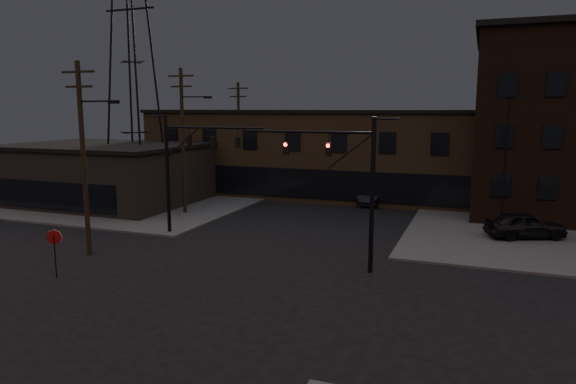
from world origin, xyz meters
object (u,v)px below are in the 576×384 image
object	(u,v)px
traffic_signal_far	(184,161)
parked_car_lot_b	(503,206)
traffic_signal_near	(351,177)
car_crossing	(375,195)
stop_sign	(54,242)
parked_car_lot_a	(525,225)

from	to	relation	value
traffic_signal_far	parked_car_lot_b	bearing A→B (deg)	35.14
traffic_signal_near	car_crossing	xyz separation A→B (m)	(-2.45, 19.20, -4.12)
stop_sign	traffic_signal_far	bearing A→B (deg)	82.68
car_crossing	stop_sign	bearing A→B (deg)	-107.31
traffic_signal_near	stop_sign	xyz separation A→B (m)	(-13.36, -6.49, -3.09)
stop_sign	parked_car_lot_a	xyz separation A→B (m)	(22.47, 16.57, -0.85)
stop_sign	parked_car_lot_b	size ratio (longest dim) A/B	0.54
stop_sign	parked_car_lot_a	size ratio (longest dim) A/B	0.50
traffic_signal_far	parked_car_lot_a	bearing A→B (deg)	17.26
parked_car_lot_a	car_crossing	distance (m)	14.73
stop_sign	parked_car_lot_b	bearing A→B (deg)	48.46
traffic_signal_far	parked_car_lot_b	xyz separation A→B (m)	(20.10, 14.15, -4.19)
traffic_signal_near	stop_sign	size ratio (longest dim) A/B	3.23
car_crossing	parked_car_lot_a	bearing A→B (deg)	-32.52
parked_car_lot_b	traffic_signal_near	bearing A→B (deg)	166.12
traffic_signal_near	traffic_signal_far	world-z (taller)	same
traffic_signal_near	car_crossing	size ratio (longest dim) A/B	1.63
parked_car_lot_a	parked_car_lot_b	xyz separation A→B (m)	(-1.10, 7.56, -0.17)
car_crossing	traffic_signal_far	bearing A→B (deg)	-115.81
parked_car_lot_a	parked_car_lot_b	distance (m)	7.64
parked_car_lot_a	car_crossing	world-z (taller)	parked_car_lot_a
parked_car_lot_a	parked_car_lot_b	world-z (taller)	parked_car_lot_a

